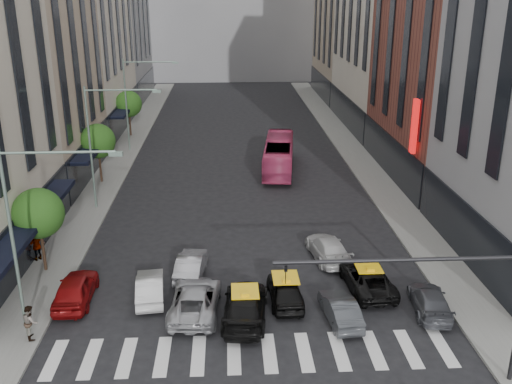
{
  "coord_description": "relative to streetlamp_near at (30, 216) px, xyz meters",
  "views": [
    {
      "loc": [
        -1.13,
        -20.24,
        15.58
      ],
      "look_at": [
        0.54,
        11.96,
        4.0
      ],
      "focal_mm": 40.0,
      "sensor_mm": 36.0,
      "label": 1
    }
  ],
  "objects": [
    {
      "name": "streetlamp_near",
      "position": [
        0.0,
        0.0,
        0.0
      ],
      "size": [
        5.38,
        0.25,
        9.0
      ],
      "color": "gray",
      "rests_on": "sidewalk_left"
    },
    {
      "name": "taxi_center",
      "position": [
        11.8,
        1.91,
        -5.2
      ],
      "size": [
        1.81,
        4.2,
        1.41
      ],
      "primitive_type": "imported",
      "rotation": [
        0.0,
        0.0,
        3.18
      ],
      "color": "black",
      "rests_on": "ground"
    },
    {
      "name": "building_left_b",
      "position": [
        -6.96,
        24.0,
        6.1
      ],
      "size": [
        8.0,
        16.0,
        24.0
      ],
      "primitive_type": "cube",
      "color": "tan",
      "rests_on": "ground"
    },
    {
      "name": "car_silver",
      "position": [
        7.14,
        1.18,
        -5.18
      ],
      "size": [
        2.71,
        5.33,
        1.44
      ],
      "primitive_type": "imported",
      "rotation": [
        0.0,
        0.0,
        3.08
      ],
      "color": "#9E9FA3",
      "rests_on": "ground"
    },
    {
      "name": "tree_mid",
      "position": [
        -1.76,
        22.0,
        -2.25
      ],
      "size": [
        2.88,
        2.88,
        4.95
      ],
      "color": "black",
      "rests_on": "sidewalk_left"
    },
    {
      "name": "streetlamp_mid",
      "position": [
        0.0,
        16.0,
        0.0
      ],
      "size": [
        5.38,
        0.25,
        9.0
      ],
      "color": "gray",
      "rests_on": "sidewalk_left"
    },
    {
      "name": "ground",
      "position": [
        10.04,
        -4.0,
        -5.9
      ],
      "size": [
        160.0,
        160.0,
        0.0
      ],
      "primitive_type": "plane",
      "color": "black",
      "rests_on": "ground"
    },
    {
      "name": "car_grey_curb",
      "position": [
        19.04,
        0.6,
        -5.29
      ],
      "size": [
        2.23,
        4.4,
        1.23
      ],
      "primitive_type": "imported",
      "rotation": [
        0.0,
        0.0,
        3.02
      ],
      "color": "#47494F",
      "rests_on": "ground"
    },
    {
      "name": "pedestrian_near",
      "position": [
        -0.36,
        -0.92,
        -4.92
      ],
      "size": [
        0.9,
        0.99,
        1.67
      ],
      "primitive_type": "imported",
      "rotation": [
        0.0,
        0.0,
        1.97
      ],
      "color": "gray",
      "rests_on": "sidewalk_left"
    },
    {
      "name": "car_row2_left",
      "position": [
        6.73,
        5.08,
        -5.22
      ],
      "size": [
        1.85,
        4.28,
        1.37
      ],
      "primitive_type": "imported",
      "rotation": [
        0.0,
        0.0,
        3.04
      ],
      "color": "#939297",
      "rests_on": "ground"
    },
    {
      "name": "sidewalk_right",
      "position": [
        21.54,
        26.0,
        -5.83
      ],
      "size": [
        3.0,
        96.0,
        0.15
      ],
      "primitive_type": "cube",
      "color": "slate",
      "rests_on": "ground"
    },
    {
      "name": "taxi_left",
      "position": [
        9.66,
        0.43,
        -5.14
      ],
      "size": [
        2.63,
        5.42,
        1.52
      ],
      "primitive_type": "imported",
      "rotation": [
        0.0,
        0.0,
        3.04
      ],
      "color": "black",
      "rests_on": "ground"
    },
    {
      "name": "tree_near",
      "position": [
        -1.76,
        6.0,
        -2.25
      ],
      "size": [
        2.88,
        2.88,
        4.95
      ],
      "color": "black",
      "rests_on": "sidewalk_left"
    },
    {
      "name": "car_grey_mid",
      "position": [
        14.34,
        0.0,
        -5.27
      ],
      "size": [
        1.73,
        3.97,
        1.27
      ],
      "primitive_type": "imported",
      "rotation": [
        0.0,
        0.0,
        3.24
      ],
      "color": "#36383C",
      "rests_on": "ground"
    },
    {
      "name": "car_red",
      "position": [
        0.84,
        2.52,
        -5.15
      ],
      "size": [
        1.86,
        4.46,
        1.51
      ],
      "primitive_type": "imported",
      "rotation": [
        0.0,
        0.0,
        3.16
      ],
      "color": "maroon",
      "rests_on": "ground"
    },
    {
      "name": "traffic_signal",
      "position": [
        17.74,
        -5.0,
        -1.43
      ],
      "size": [
        10.1,
        0.2,
        6.0
      ],
      "color": "black",
      "rests_on": "ground"
    },
    {
      "name": "building_right_b",
      "position": [
        27.04,
        23.0,
        7.1
      ],
      "size": [
        8.0,
        18.0,
        26.0
      ],
      "primitive_type": "cube",
      "color": "brown",
      "rests_on": "ground"
    },
    {
      "name": "liberty_sign",
      "position": [
        22.64,
        16.0,
        0.1
      ],
      "size": [
        0.3,
        0.7,
        4.0
      ],
      "color": "red",
      "rests_on": "ground"
    },
    {
      "name": "pedestrian_far",
      "position": [
        -2.56,
        7.29,
        -4.85
      ],
      "size": [
        1.09,
        1.04,
        1.82
      ],
      "primitive_type": "imported",
      "rotation": [
        0.0,
        0.0,
        3.88
      ],
      "color": "gray",
      "rests_on": "sidewalk_left"
    },
    {
      "name": "streetlamp_far",
      "position": [
        0.0,
        32.0,
        0.0
      ],
      "size": [
        5.38,
        0.25,
        9.0
      ],
      "color": "gray",
      "rests_on": "sidewalk_left"
    },
    {
      "name": "sidewalk_left",
      "position": [
        -1.46,
        26.0,
        -5.83
      ],
      "size": [
        3.0,
        96.0,
        0.15
      ],
      "primitive_type": "cube",
      "color": "slate",
      "rests_on": "ground"
    },
    {
      "name": "bus",
      "position": [
        13.51,
        24.85,
        -4.46
      ],
      "size": [
        3.67,
        10.56,
        2.88
      ],
      "primitive_type": "imported",
      "rotation": [
        0.0,
        0.0,
        3.02
      ],
      "color": "#C93B6B",
      "rests_on": "ground"
    },
    {
      "name": "car_row2_right",
      "position": [
        14.9,
        6.89,
        -5.22
      ],
      "size": [
        2.5,
        4.91,
        1.37
      ],
      "primitive_type": "imported",
      "rotation": [
        0.0,
        0.0,
        3.27
      ],
      "color": "silver",
      "rests_on": "ground"
    },
    {
      "name": "taxi_right",
      "position": [
        16.4,
        2.98,
        -5.22
      ],
      "size": [
        2.53,
        5.02,
        1.36
      ],
      "primitive_type": "imported",
      "rotation": [
        0.0,
        0.0,
        3.2
      ],
      "color": "black",
      "rests_on": "ground"
    },
    {
      "name": "car_white_front",
      "position": [
        4.69,
        2.66,
        -5.24
      ],
      "size": [
        1.83,
        4.14,
        1.32
      ],
      "primitive_type": "imported",
      "rotation": [
        0.0,
        0.0,
        3.25
      ],
      "color": "silver",
      "rests_on": "ground"
    },
    {
      "name": "tree_far",
      "position": [
        -1.76,
        38.0,
        -2.25
      ],
      "size": [
        2.88,
        2.88,
        4.95
      ],
      "color": "black",
      "rests_on": "sidewalk_left"
    }
  ]
}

